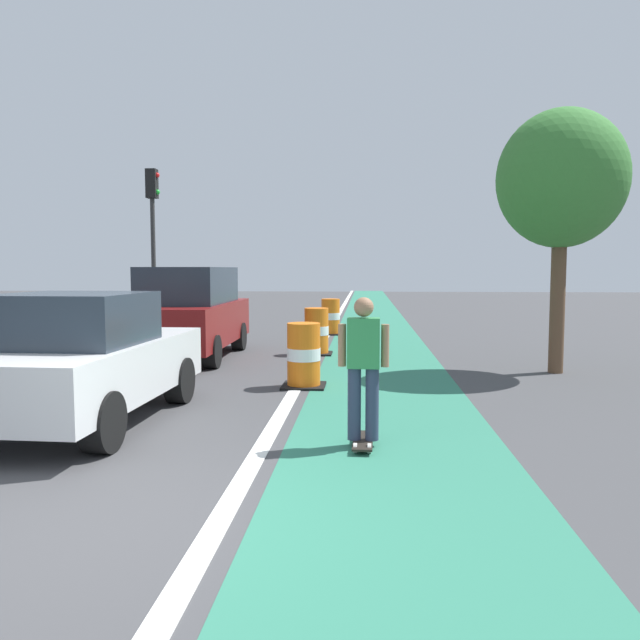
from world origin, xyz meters
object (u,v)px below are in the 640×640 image
parked_sedan_nearest (83,360)px  skateboarder_on_lane (363,367)px  traffic_barrel_front (304,356)px  traffic_barrel_mid (316,332)px  pedestrian_crossing (158,309)px  traffic_light_corner (153,221)px  pedestrian_waiting (178,304)px  street_tree_sidewalk (561,180)px  traffic_barrel_back (331,317)px  parked_suv_second (190,312)px

parked_sedan_nearest → skateboarder_on_lane: bearing=-12.3°
traffic_barrel_front → traffic_barrel_mid: 4.03m
traffic_barrel_front → pedestrian_crossing: bearing=125.3°
traffic_barrel_mid → traffic_light_corner: bearing=139.2°
pedestrian_waiting → street_tree_sidewalk: size_ratio=0.32×
traffic_barrel_mid → traffic_light_corner: traffic_light_corner is taller
skateboarder_on_lane → traffic_barrel_mid: skateboarder_on_lane is taller
traffic_barrel_front → pedestrian_waiting: size_ratio=0.68×
traffic_barrel_back → traffic_light_corner: 6.35m
traffic_barrel_mid → pedestrian_waiting: 7.36m
parked_sedan_nearest → street_tree_sidewalk: street_tree_sidewalk is taller
traffic_barrel_back → traffic_light_corner: bearing=176.6°
traffic_barrel_front → pedestrian_waiting: pedestrian_waiting is taller
parked_sedan_nearest → pedestrian_crossing: 9.85m
parked_sedan_nearest → traffic_barrel_back: parked_sedan_nearest is taller
street_tree_sidewalk → parked_sedan_nearest: bearing=-148.5°
traffic_barrel_front → traffic_barrel_back: bearing=90.1°
parked_suv_second → parked_sedan_nearest: bearing=-87.3°
parked_suv_second → traffic_barrel_back: (2.86, 5.23, -0.50)m
pedestrian_waiting → traffic_barrel_front: bearing=-61.8°
traffic_barrel_front → traffic_light_corner: (-5.61, 8.78, 2.97)m
traffic_light_corner → pedestrian_waiting: (0.54, 0.66, -2.64)m
traffic_barrel_back → traffic_barrel_front: bearing=-89.9°
parked_sedan_nearest → parked_suv_second: 5.92m
pedestrian_waiting → street_tree_sidewalk: (9.78, -7.65, 2.80)m
traffic_light_corner → traffic_barrel_mid: bearing=-40.8°
skateboarder_on_lane → parked_suv_second: 7.75m
traffic_barrel_front → parked_suv_second: bearing=131.7°
pedestrian_waiting → skateboarder_on_lane: bearing=-64.8°
parked_sedan_nearest → parked_suv_second: bearing=92.7°
parked_sedan_nearest → traffic_light_corner: size_ratio=0.82×
traffic_light_corner → street_tree_sidewalk: size_ratio=1.02×
pedestrian_waiting → parked_suv_second: bearing=-70.6°
traffic_barrel_back → parked_suv_second: bearing=-118.7°
skateboarder_on_lane → traffic_barrel_front: bearing=106.3°
skateboarder_on_lane → traffic_barrel_front: skateboarder_on_lane is taller
parked_sedan_nearest → parked_suv_second: size_ratio=0.90×
skateboarder_on_lane → traffic_barrel_front: size_ratio=1.55×
parked_suv_second → traffic_light_corner: bearing=116.2°
parked_suv_second → skateboarder_on_lane: bearing=-59.8°
parked_sedan_nearest → pedestrian_crossing: bearing=103.4°
skateboarder_on_lane → pedestrian_crossing: 11.93m
traffic_barrel_front → traffic_light_corner: bearing=122.6°
parked_suv_second → traffic_barrel_front: size_ratio=4.24×
traffic_barrel_mid → parked_suv_second: bearing=-163.9°
traffic_barrel_mid → skateboarder_on_lane: bearing=-81.6°
pedestrian_crossing → skateboarder_on_lane: bearing=-60.4°
parked_suv_second → street_tree_sidewalk: (7.59, -1.43, 2.63)m
traffic_barrel_mid → pedestrian_crossing: bearing=149.0°
traffic_barrel_back → parked_sedan_nearest: bearing=-103.1°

